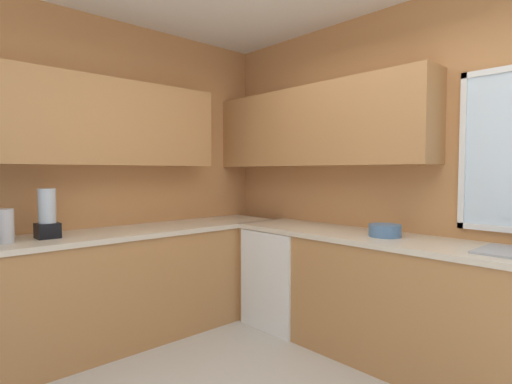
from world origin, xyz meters
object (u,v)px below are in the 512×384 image
at_px(bowl, 385,231).
at_px(blender_appliance, 47,216).
at_px(kettle, 3,226).
at_px(dishwasher, 287,276).

relative_size(bowl, blender_appliance, 0.65).
height_order(kettle, blender_appliance, blender_appliance).
height_order(bowl, blender_appliance, blender_appliance).
height_order(dishwasher, bowl, bowl).
bearing_deg(dishwasher, kettle, -106.84).
relative_size(dishwasher, bowl, 3.72).
height_order(dishwasher, kettle, kettle).
bearing_deg(blender_appliance, bowl, 49.01).
distance_m(kettle, bowl, 2.68).
xyz_separation_m(kettle, bowl, (1.60, 2.15, -0.07)).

